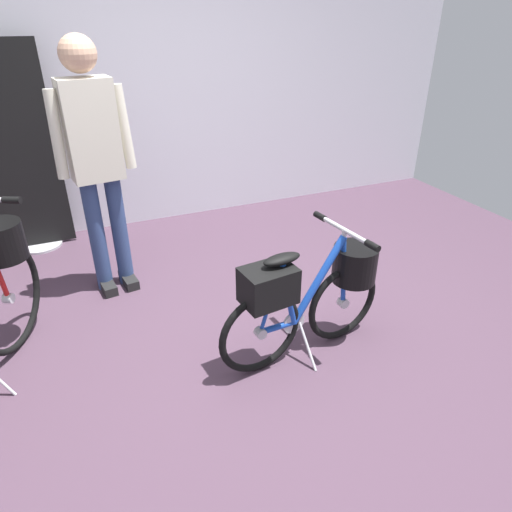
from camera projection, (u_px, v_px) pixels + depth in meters
ground_plane at (258, 366)px, 2.62m from camera, size 6.25×6.25×0.00m
back_wall at (145, 44)px, 3.82m from camera, size 6.25×0.10×3.15m
floor_banner_stand at (20, 163)px, 3.63m from camera, size 0.60×0.36×1.66m
folding_bike_foreground at (312, 292)px, 2.56m from camera, size 1.09×0.53×0.77m
visitor_near_wall at (95, 156)px, 2.95m from camera, size 0.53×0.31×1.71m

